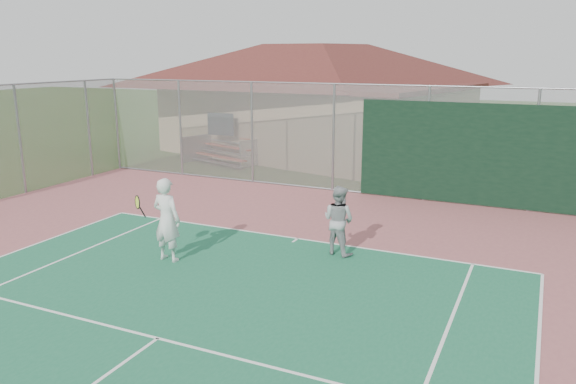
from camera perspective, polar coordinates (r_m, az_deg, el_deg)
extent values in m
cylinder|color=gray|center=(23.04, -17.00, 6.58)|extent=(0.08, 0.08, 3.50)
cylinder|color=gray|center=(21.18, -10.87, 6.34)|extent=(0.08, 0.08, 3.50)
cylinder|color=gray|center=(19.59, -3.66, 5.98)|extent=(0.08, 0.08, 3.50)
cylinder|color=gray|center=(18.37, 4.64, 5.44)|extent=(0.08, 0.08, 3.50)
cylinder|color=gray|center=(17.57, 13.88, 4.71)|extent=(0.08, 0.08, 3.50)
cylinder|color=gray|center=(17.27, 23.70, 3.80)|extent=(0.08, 0.08, 3.50)
cylinder|color=gray|center=(17.88, 7.81, 10.78)|extent=(20.00, 0.05, 0.05)
cylinder|color=gray|center=(18.37, 7.46, -0.03)|extent=(20.00, 0.05, 0.05)
cube|color=#999EA0|center=(18.05, 7.63, 5.22)|extent=(20.00, 0.02, 3.50)
cube|color=black|center=(17.25, 23.63, 3.12)|extent=(10.00, 0.04, 3.00)
cylinder|color=gray|center=(21.96, -19.59, 6.05)|extent=(0.08, 0.08, 3.50)
cylinder|color=gray|center=(19.94, -25.58, 4.80)|extent=(0.08, 0.08, 3.50)
cube|color=#999EA0|center=(19.94, -25.58, 4.80)|extent=(0.02, 9.00, 3.50)
cube|color=tan|center=(25.90, 2.77, 7.37)|extent=(13.68, 10.64, 3.04)
cube|color=#5E2822|center=(25.77, 2.81, 10.84)|extent=(14.29, 11.25, 0.18)
pyramid|color=#5E2822|center=(25.74, 2.85, 14.79)|extent=(15.05, 11.71, 1.83)
cube|color=black|center=(21.45, 3.66, 4.80)|extent=(0.91, 0.06, 2.13)
cube|color=#AE4328|center=(23.11, -6.88, 3.57)|extent=(2.89, 1.23, 0.05)
cube|color=#B2B5BA|center=(22.94, -7.19, 2.98)|extent=(2.89, 1.20, 0.04)
cube|color=#AE4328|center=(23.51, -6.21, 4.62)|extent=(2.89, 1.23, 0.05)
cube|color=#B2B5BA|center=(23.33, -6.51, 4.05)|extent=(2.89, 1.20, 0.04)
cube|color=#AE4328|center=(23.92, -5.56, 5.63)|extent=(2.89, 1.23, 0.05)
cube|color=#B2B5BA|center=(23.74, -5.85, 5.08)|extent=(2.89, 1.20, 0.04)
cube|color=#B2B5BA|center=(24.27, -9.02, 4.46)|extent=(0.64, 1.70, 1.09)
cube|color=#B2B5BA|center=(22.86, -3.21, 4.04)|extent=(0.64, 1.70, 1.09)
imported|color=silver|center=(12.37, -12.21, -2.85)|extent=(0.69, 0.47, 1.84)
imported|color=#9A9D9F|center=(12.58, 5.16, -2.95)|extent=(0.89, 0.77, 1.57)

